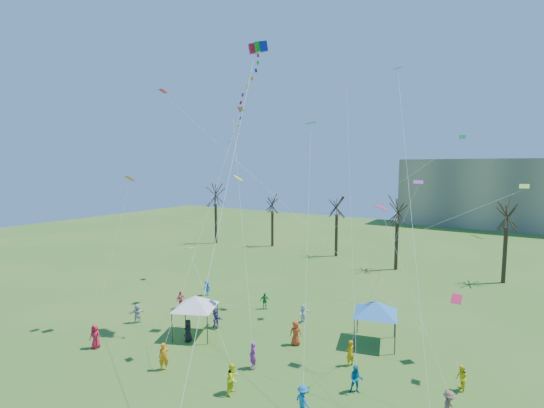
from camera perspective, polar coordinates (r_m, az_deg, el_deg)
The scene contains 7 objects.
ground at distance 24.58m, azimuth -9.39°, elevation -27.40°, with size 160.00×160.00×0.00m, color #336921.
bare_tree_row at distance 52.89m, azimuth 19.24°, elevation -1.36°, with size 69.79×9.03×10.97m.
big_box_kite at distance 30.44m, azimuth -3.78°, elevation 15.29°, with size 3.93×8.29×25.69m.
canopy_tent_white at distance 31.47m, azimuth -11.47°, elevation -14.23°, with size 3.92×3.92×3.22m.
canopy_tent_blue at distance 30.61m, azimuth 15.35°, elevation -14.80°, with size 4.24×4.24×3.28m.
festival_crowd at distance 29.09m, azimuth -2.54°, elevation -19.85°, with size 25.74×13.98×1.85m.
small_kites_aloft at distance 29.64m, azimuth 6.10°, elevation 4.91°, with size 29.64×18.79×34.35m.
Camera 1 is at (13.80, -15.31, 13.38)m, focal length 25.00 mm.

